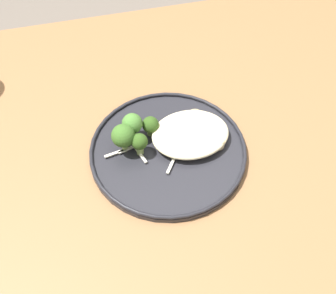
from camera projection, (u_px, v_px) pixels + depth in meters
wooden_dining_table at (152, 202)px, 0.83m from camera, size 1.40×1.00×0.74m
dinner_plate at (168, 151)px, 0.80m from camera, size 0.29×0.29×0.02m
noodle_bed at (190, 134)px, 0.80m from camera, size 0.14×0.12×0.03m
seared_scallop_center_golden at (190, 142)px, 0.79m from camera, size 0.03×0.03×0.02m
seared_scallop_left_edge at (218, 142)px, 0.79m from camera, size 0.03×0.03×0.02m
seared_scallop_tiny_bay at (195, 117)px, 0.83m from camera, size 0.03×0.03×0.01m
seared_scallop_rear_pale at (178, 130)px, 0.81m from camera, size 0.03×0.03×0.02m
seared_scallop_half_hidden at (212, 134)px, 0.80m from camera, size 0.03×0.03×0.02m
seared_scallop_tilted_round at (166, 130)px, 0.81m from camera, size 0.03×0.03×0.02m
seared_scallop_on_noodles at (197, 129)px, 0.81m from camera, size 0.02×0.02×0.01m
broccoli_floret_center_pile at (123, 136)px, 0.77m from camera, size 0.04×0.04×0.06m
broccoli_floret_rear_charred at (139, 143)px, 0.77m from camera, size 0.03×0.03×0.05m
broccoli_floret_small_sprig at (132, 124)px, 0.78m from camera, size 0.04×0.04×0.06m
broccoli_floret_beside_noodles at (150, 125)px, 0.80m from camera, size 0.03×0.03×0.04m
onion_sliver_short_strip at (115, 153)px, 0.79m from camera, size 0.04×0.01×0.00m
onion_sliver_pale_crescent at (140, 154)px, 0.79m from camera, size 0.02×0.05×0.00m
onion_sliver_curled_piece at (171, 165)px, 0.77m from camera, size 0.03×0.04×0.00m
onion_sliver_long_sliver at (131, 147)px, 0.79m from camera, size 0.05×0.02×0.00m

